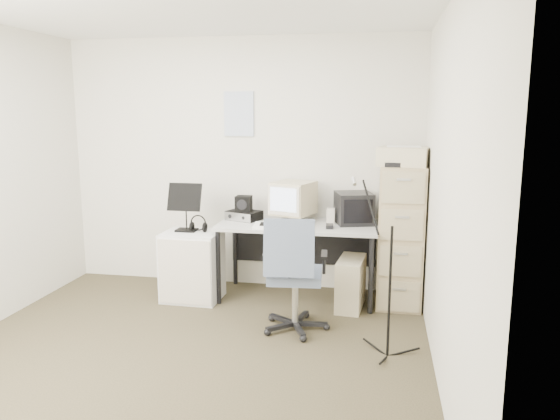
% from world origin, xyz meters
% --- Properties ---
extents(floor, '(3.60, 3.60, 0.01)m').
position_xyz_m(floor, '(0.00, 0.00, -0.01)').
color(floor, '#302B1D').
rests_on(floor, ground).
extents(wall_back, '(3.60, 0.02, 2.50)m').
position_xyz_m(wall_back, '(0.00, 1.80, 1.25)').
color(wall_back, beige).
rests_on(wall_back, ground).
extents(wall_front, '(3.60, 0.02, 2.50)m').
position_xyz_m(wall_front, '(0.00, -1.80, 1.25)').
color(wall_front, beige).
rests_on(wall_front, ground).
extents(wall_right, '(0.02, 3.60, 2.50)m').
position_xyz_m(wall_right, '(1.80, 0.00, 1.25)').
color(wall_right, beige).
rests_on(wall_right, ground).
extents(wall_calendar, '(0.30, 0.02, 0.44)m').
position_xyz_m(wall_calendar, '(-0.02, 1.79, 1.75)').
color(wall_calendar, white).
rests_on(wall_calendar, wall_back).
extents(filing_cabinet, '(0.40, 0.60, 1.30)m').
position_xyz_m(filing_cabinet, '(1.58, 1.48, 0.65)').
color(filing_cabinet, '#9B875F').
rests_on(filing_cabinet, floor).
extents(printer, '(0.48, 0.38, 0.17)m').
position_xyz_m(printer, '(1.58, 1.41, 1.38)').
color(printer, beige).
rests_on(printer, filing_cabinet).
extents(desk, '(1.50, 0.70, 0.73)m').
position_xyz_m(desk, '(0.63, 1.45, 0.36)').
color(desk, '#A2A2A2').
rests_on(desk, floor).
extents(crt_monitor, '(0.45, 0.46, 0.38)m').
position_xyz_m(crt_monitor, '(0.57, 1.55, 0.92)').
color(crt_monitor, beige).
rests_on(crt_monitor, desk).
extents(crt_tv, '(0.41, 0.42, 0.29)m').
position_xyz_m(crt_tv, '(1.15, 1.56, 0.88)').
color(crt_tv, black).
rests_on(crt_tv, desk).
extents(desk_speaker, '(0.08, 0.08, 0.14)m').
position_xyz_m(desk_speaker, '(0.93, 1.53, 0.80)').
color(desk_speaker, beige).
rests_on(desk_speaker, desk).
extents(keyboard, '(0.46, 0.23, 0.02)m').
position_xyz_m(keyboard, '(0.57, 1.29, 0.74)').
color(keyboard, beige).
rests_on(keyboard, desk).
extents(mouse, '(0.08, 0.12, 0.03)m').
position_xyz_m(mouse, '(0.94, 1.31, 0.75)').
color(mouse, black).
rests_on(mouse, desk).
extents(radio_receiver, '(0.37, 0.32, 0.09)m').
position_xyz_m(radio_receiver, '(0.08, 1.54, 0.77)').
color(radio_receiver, black).
rests_on(radio_receiver, desk).
extents(radio_speaker, '(0.15, 0.14, 0.15)m').
position_xyz_m(radio_speaker, '(0.08, 1.53, 0.89)').
color(radio_speaker, black).
rests_on(radio_speaker, radio_receiver).
extents(papers, '(0.23, 0.30, 0.02)m').
position_xyz_m(papers, '(0.35, 1.27, 0.74)').
color(papers, white).
rests_on(papers, desk).
extents(pc_tower, '(0.26, 0.51, 0.46)m').
position_xyz_m(pc_tower, '(1.15, 1.27, 0.23)').
color(pc_tower, beige).
rests_on(pc_tower, floor).
extents(office_chair, '(0.61, 0.61, 0.97)m').
position_xyz_m(office_chair, '(0.73, 0.67, 0.49)').
color(office_chair, '#49596D').
rests_on(office_chair, floor).
extents(side_cart, '(0.54, 0.44, 0.66)m').
position_xyz_m(side_cart, '(-0.35, 1.22, 0.33)').
color(side_cart, silver).
rests_on(side_cart, floor).
extents(music_stand, '(0.36, 0.29, 0.47)m').
position_xyz_m(music_stand, '(-0.41, 1.27, 0.89)').
color(music_stand, black).
rests_on(music_stand, side_cart).
extents(headphones, '(0.22, 0.22, 0.03)m').
position_xyz_m(headphones, '(-0.29, 1.26, 0.71)').
color(headphones, black).
rests_on(headphones, side_cart).
extents(mic_stand, '(0.02, 0.02, 1.28)m').
position_xyz_m(mic_stand, '(1.48, 0.31, 0.64)').
color(mic_stand, black).
rests_on(mic_stand, floor).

